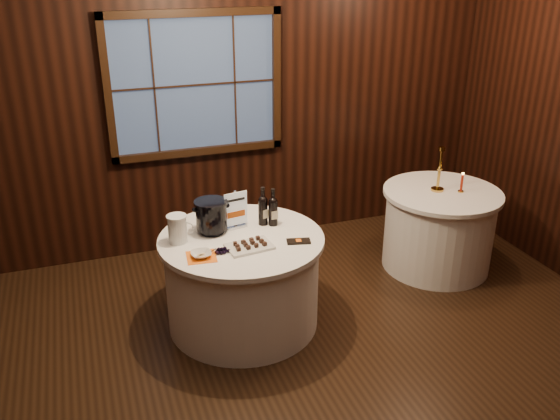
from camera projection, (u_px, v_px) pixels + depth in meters
name	position (u px, v px, depth m)	size (l,w,h in m)	color
ground	(285.00, 402.00, 3.99)	(6.00, 6.00, 0.00)	black
back_wall	(195.00, 96.00, 5.51)	(6.00, 0.10, 3.00)	black
main_table	(243.00, 280.00, 4.70)	(1.28, 1.28, 0.77)	white
side_table	(438.00, 229.00, 5.56)	(1.08, 1.08, 0.77)	white
sign_stand	(236.00, 215.00, 4.66)	(0.19, 0.12, 0.31)	silver
port_bottle_left	(263.00, 208.00, 4.70)	(0.08, 0.09, 0.32)	black
port_bottle_right	(273.00, 209.00, 4.69)	(0.07, 0.08, 0.31)	black
ice_bucket	(211.00, 216.00, 4.57)	(0.26, 0.26, 0.26)	black
chocolate_plate	(249.00, 245.00, 4.37)	(0.36, 0.26, 0.05)	silver
chocolate_box	(299.00, 241.00, 4.46)	(0.18, 0.09, 0.01)	black
grape_bunch	(222.00, 250.00, 4.30)	(0.18, 0.08, 0.04)	black
glass_pitcher	(178.00, 229.00, 4.42)	(0.20, 0.15, 0.22)	white
orange_napkin	(201.00, 257.00, 4.25)	(0.21, 0.21, 0.00)	orange
cracker_bowl	(201.00, 254.00, 4.24)	(0.15, 0.15, 0.04)	silver
brass_candlestick	(439.00, 175.00, 5.36)	(0.12, 0.12, 0.41)	gold
red_candle	(462.00, 184.00, 5.35)	(0.05, 0.05, 0.19)	gold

